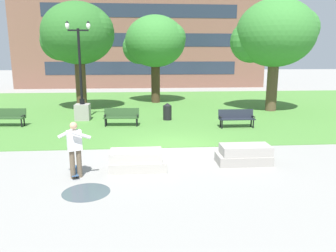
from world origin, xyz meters
The scene contains 16 objects.
ground_plane centered at (0.00, 0.00, 0.00)m, with size 140.00×140.00×0.00m, color gray.
grass_lawn centered at (0.00, 10.00, 0.01)m, with size 40.00×20.00×0.02m, color #4C8438.
concrete_block_center centered at (-1.35, -2.41, 0.31)m, with size 1.80×0.90×0.64m.
concrete_block_left centered at (2.27, -2.08, 0.31)m, with size 1.80×0.90×0.64m.
person_skateboarder centered at (-3.17, -2.97, 0.98)m, with size 1.02×0.61×1.71m.
skateboard centered at (-3.28, -2.72, 0.09)m, with size 0.44×1.04×0.14m.
puddle centered at (-2.70, -4.10, 0.00)m, with size 1.29×1.29×0.01m, color #47515B.
park_bench_near_left centered at (3.58, 3.45, 0.54)m, with size 1.80×0.55×0.90m.
park_bench_near_right centered at (-2.25, 4.30, 0.54)m, with size 1.83×0.66×0.90m.
park_bench_far_left centered at (-8.07, 4.64, 0.54)m, with size 1.83×0.66×0.90m.
lamp_post_right centered at (-4.52, 6.01, 1.10)m, with size 1.32×0.80×5.38m.
tree_near_left centered at (7.22, 8.29, 4.88)m, with size 5.21×4.96×7.05m.
tree_far_right centered at (-0.18, 12.72, 4.53)m, with size 4.70×4.48×6.49m.
tree_far_left centered at (-5.22, 9.49, 4.87)m, with size 4.81×4.58×6.89m.
trash_bin centered at (0.24, 5.66, 0.50)m, with size 0.49×0.49×0.96m.
building_facade_distant centered at (-1.16, 24.50, 6.14)m, with size 27.63×1.03×12.29m.
Camera 1 is at (-1.15, -12.48, 3.62)m, focal length 35.00 mm.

